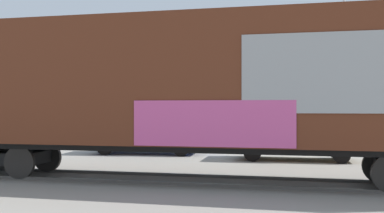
% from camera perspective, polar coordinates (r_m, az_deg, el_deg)
% --- Properties ---
extents(ground_plane, '(260.00, 260.00, 0.00)m').
position_cam_1_polar(ground_plane, '(12.40, 0.40, -9.37)').
color(ground_plane, gray).
extents(track, '(59.93, 6.44, 0.08)m').
position_cam_1_polar(track, '(12.48, -1.26, -9.13)').
color(track, '#4C4742').
rests_on(track, ground_plane).
extents(freight_car, '(16.52, 4.15, 4.59)m').
position_cam_1_polar(freight_car, '(12.25, 0.34, 2.78)').
color(freight_car, '#5B2B19').
rests_on(freight_car, ground_plane).
extents(flagpole, '(1.13, 1.37, 9.08)m').
position_cam_1_polar(flagpole, '(22.82, 19.14, 9.88)').
color(flagpole, silver).
rests_on(flagpole, ground_plane).
extents(hillside, '(158.66, 43.59, 14.47)m').
position_cam_1_polar(hillside, '(88.80, 15.08, 1.87)').
color(hillside, slate).
rests_on(hillside, ground_plane).
extents(parked_car_blue, '(4.99, 2.43, 1.68)m').
position_cam_1_polar(parked_car_blue, '(19.62, -5.74, -3.45)').
color(parked_car_blue, navy).
rests_on(parked_car_blue, ground_plane).
extents(parked_car_tan, '(4.77, 2.36, 1.69)m').
position_cam_1_polar(parked_car_tan, '(17.69, 12.57, -3.81)').
color(parked_car_tan, '#9E8966').
rests_on(parked_car_tan, ground_plane).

